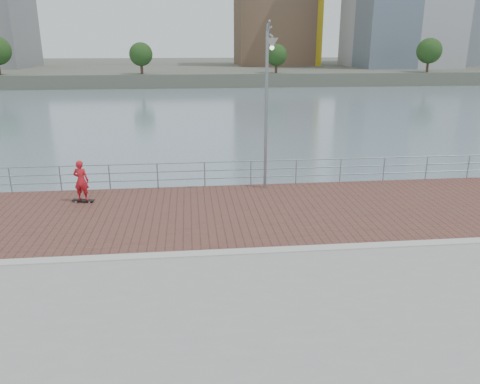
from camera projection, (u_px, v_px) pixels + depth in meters
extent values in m
plane|color=slate|center=(247.00, 310.00, 14.85)|extent=(400.00, 400.00, 0.00)
cube|color=brown|center=(235.00, 212.00, 17.64)|extent=(40.00, 6.80, 0.02)
cube|color=#B7B5AD|center=(247.00, 252.00, 14.23)|extent=(40.00, 0.40, 0.06)
cube|color=#4C5142|center=(193.00, 68.00, 130.42)|extent=(320.00, 95.00, 2.50)
cylinder|color=#8C9EA8|center=(10.00, 180.00, 19.75)|extent=(0.06, 0.06, 1.10)
cylinder|color=#8C9EA8|center=(60.00, 179.00, 19.96)|extent=(0.06, 0.06, 1.10)
cylinder|color=#8C9EA8|center=(109.00, 177.00, 20.17)|extent=(0.06, 0.06, 1.10)
cylinder|color=#8C9EA8|center=(158.00, 176.00, 20.38)|extent=(0.06, 0.06, 1.10)
cylinder|color=#8C9EA8|center=(205.00, 174.00, 20.59)|extent=(0.06, 0.06, 1.10)
cylinder|color=#8C9EA8|center=(251.00, 173.00, 20.80)|extent=(0.06, 0.06, 1.10)
cylinder|color=#8C9EA8|center=(296.00, 172.00, 21.01)|extent=(0.06, 0.06, 1.10)
cylinder|color=#8C9EA8|center=(340.00, 171.00, 21.22)|extent=(0.06, 0.06, 1.10)
cylinder|color=#8C9EA8|center=(384.00, 169.00, 21.44)|extent=(0.06, 0.06, 1.10)
cylinder|color=#8C9EA8|center=(426.00, 168.00, 21.65)|extent=(0.06, 0.06, 1.10)
cylinder|color=#8C9EA8|center=(468.00, 167.00, 21.86)|extent=(0.06, 0.06, 1.10)
cylinder|color=#8C9EA8|center=(228.00, 162.00, 20.53)|extent=(39.00, 0.05, 0.05)
cylinder|color=#8C9EA8|center=(228.00, 170.00, 20.64)|extent=(39.00, 0.05, 0.05)
cylinder|color=#8C9EA8|center=(228.00, 178.00, 20.75)|extent=(39.00, 0.05, 0.05)
cylinder|color=gray|center=(266.00, 113.00, 19.55)|extent=(0.13, 0.13, 6.57)
cylinder|color=gray|center=(270.00, 30.00, 18.03)|extent=(0.08, 1.09, 0.08)
cone|color=#B2B2AD|center=(272.00, 36.00, 17.58)|extent=(0.48, 0.48, 0.38)
cube|color=black|center=(83.00, 200.00, 18.64)|extent=(0.89, 0.39, 0.03)
cylinder|color=beige|center=(76.00, 202.00, 18.60)|extent=(0.07, 0.06, 0.07)
cylinder|color=beige|center=(89.00, 202.00, 18.56)|extent=(0.07, 0.06, 0.07)
cylinder|color=beige|center=(78.00, 200.00, 18.75)|extent=(0.07, 0.06, 0.07)
cylinder|color=beige|center=(91.00, 201.00, 18.70)|extent=(0.07, 0.06, 0.07)
imported|color=red|center=(81.00, 180.00, 18.39)|extent=(0.66, 0.50, 1.63)
cube|color=brown|center=(273.00, 5.00, 115.83)|extent=(18.00, 18.00, 28.94)
cylinder|color=#473323|center=(142.00, 65.00, 85.44)|extent=(0.50, 0.50, 3.28)
sphere|color=#193814|center=(141.00, 54.00, 84.87)|extent=(4.21, 4.21, 4.21)
cylinder|color=#473323|center=(276.00, 65.00, 88.04)|extent=(0.50, 0.50, 3.10)
sphere|color=#193814|center=(276.00, 55.00, 87.49)|extent=(3.99, 3.99, 3.99)
cylinder|color=#473323|center=(428.00, 62.00, 91.02)|extent=(0.50, 0.50, 3.74)
sphere|color=#193814|center=(429.00, 51.00, 90.36)|extent=(4.81, 4.81, 4.81)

